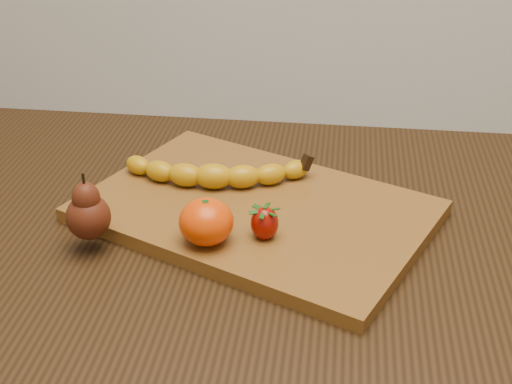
# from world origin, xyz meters

# --- Properties ---
(table) EXTENTS (1.00, 0.70, 0.76)m
(table) POSITION_xyz_m (0.00, 0.00, 0.66)
(table) COLOR black
(table) RESTS_ON ground
(cutting_board) EXTENTS (0.53, 0.46, 0.02)m
(cutting_board) POSITION_xyz_m (0.10, 0.02, 0.77)
(cutting_board) COLOR brown
(cutting_board) RESTS_ON table
(banana) EXTENTS (0.23, 0.08, 0.04)m
(banana) POSITION_xyz_m (0.03, 0.06, 0.80)
(banana) COLOR #C28E09
(banana) RESTS_ON cutting_board
(pear) EXTENTS (0.07, 0.07, 0.09)m
(pear) POSITION_xyz_m (-0.10, -0.08, 0.82)
(pear) COLOR #4D1C0C
(pear) RESTS_ON cutting_board
(mandarin) EXTENTS (0.07, 0.07, 0.06)m
(mandarin) POSITION_xyz_m (0.05, -0.08, 0.81)
(mandarin) COLOR #E43E02
(mandarin) RESTS_ON cutting_board
(strawberry) EXTENTS (0.05, 0.05, 0.04)m
(strawberry) POSITION_xyz_m (0.12, -0.06, 0.80)
(strawberry) COLOR #900C03
(strawberry) RESTS_ON cutting_board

